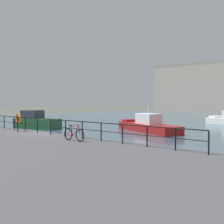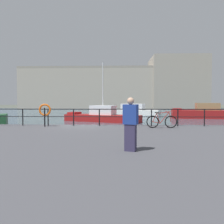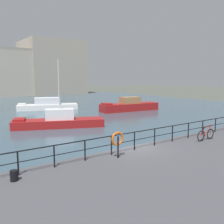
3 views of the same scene
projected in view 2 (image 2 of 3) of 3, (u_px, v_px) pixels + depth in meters
The scene contains 11 objects.
ground_plane at pixel (82, 137), 16.08m from camera, with size 240.00×240.00×0.00m, color #4C5147.
water_basin at pixel (107, 113), 46.23m from camera, with size 80.00×60.00×0.01m, color #385160.
quay_promenade at pixel (55, 152), 9.57m from camera, with size 56.00×13.00×0.86m, color #47474C.
harbor_building at pixel (132, 88), 78.89m from camera, with size 57.38×16.59×16.03m.
moored_small_launch at pixel (102, 116), 28.05m from camera, with size 9.20×5.48×6.79m.
moored_blue_motorboat at pixel (133, 110), 42.18m from camera, with size 9.52×5.48×1.89m.
moored_green_narrowboat at pixel (206, 113), 33.04m from camera, with size 9.52×3.35×2.11m.
quay_railing at pixel (86, 114), 15.24m from camera, with size 24.53×0.07×1.08m.
parked_bicycle at pixel (162, 121), 14.03m from camera, with size 1.77×0.09×0.98m.
life_ring_stand at pixel (45, 111), 14.75m from camera, with size 0.75×0.16×1.40m.
standing_person at pixel (131, 124), 7.61m from camera, with size 0.51×0.41×1.69m.
Camera 2 is at (2.62, -15.90, 2.46)m, focal length 38.87 mm.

